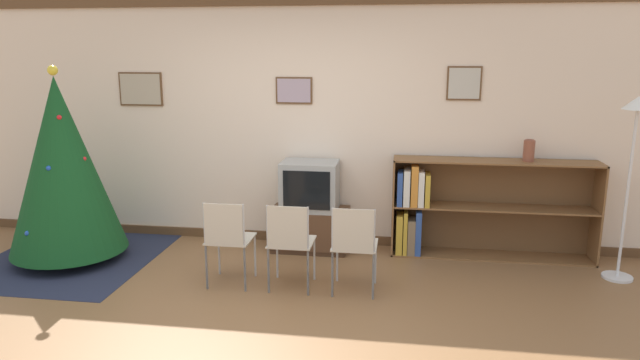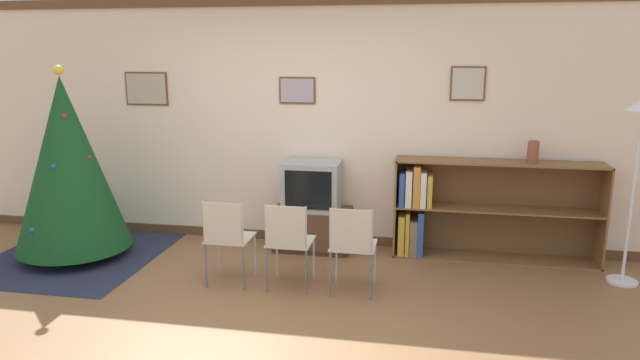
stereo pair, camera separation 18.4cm
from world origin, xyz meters
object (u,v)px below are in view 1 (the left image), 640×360
at_px(bookshelf, 458,208).
at_px(standing_lamp, 634,141).
at_px(folding_chair_left, 228,238).
at_px(folding_chair_right, 354,244).
at_px(tv_console, 310,229).
at_px(folding_chair_center, 290,241).
at_px(television, 310,186).
at_px(christmas_tree, 62,166).
at_px(vase, 529,150).

height_order(bookshelf, standing_lamp, standing_lamp).
distance_m(folding_chair_left, folding_chair_right, 1.16).
relative_size(bookshelf, standing_lamp, 1.20).
xyz_separation_m(tv_console, folding_chair_center, (0.00, -1.11, 0.24)).
bearing_deg(television, tv_console, 90.00).
bearing_deg(christmas_tree, television, 15.38).
relative_size(television, vase, 2.70).
bearing_deg(folding_chair_left, television, 62.38).
xyz_separation_m(tv_console, vase, (2.24, 0.06, 0.92)).
relative_size(folding_chair_center, standing_lamp, 0.47).
xyz_separation_m(christmas_tree, television, (2.43, 0.67, -0.28)).
height_order(christmas_tree, folding_chair_right, christmas_tree).
bearing_deg(folding_chair_left, folding_chair_center, 0.00).
relative_size(folding_chair_left, folding_chair_right, 1.00).
bearing_deg(bookshelf, standing_lamp, -17.01).
bearing_deg(folding_chair_left, christmas_tree, 166.71).
height_order(bookshelf, vase, vase).
relative_size(christmas_tree, bookshelf, 0.96).
bearing_deg(folding_chair_right, folding_chair_left, 180.00).
height_order(christmas_tree, tv_console, christmas_tree).
distance_m(folding_chair_center, bookshelf, 1.97).
relative_size(christmas_tree, vase, 8.91).
bearing_deg(television, folding_chair_right, -62.38).
relative_size(folding_chair_left, bookshelf, 0.39).
height_order(folding_chair_center, bookshelf, bookshelf).
bearing_deg(bookshelf, television, -177.21).
xyz_separation_m(folding_chair_right, standing_lamp, (2.48, 0.73, 0.86)).
xyz_separation_m(folding_chair_left, vase, (2.82, 1.17, 0.68)).
bearing_deg(christmas_tree, folding_chair_right, -8.27).
relative_size(christmas_tree, standing_lamp, 1.14).
height_order(tv_console, folding_chair_left, folding_chair_left).
bearing_deg(folding_chair_center, folding_chair_right, 0.00).
relative_size(christmas_tree, folding_chair_right, 2.43).
distance_m(tv_console, bookshelf, 1.60).
height_order(television, folding_chair_right, television).
xyz_separation_m(bookshelf, standing_lamp, (1.48, -0.45, 0.82)).
bearing_deg(television, vase, 1.59).
distance_m(television, folding_chair_right, 1.27).
height_order(tv_console, standing_lamp, standing_lamp).
distance_m(tv_console, folding_chair_center, 1.13).
bearing_deg(folding_chair_left, vase, 22.49).
distance_m(television, bookshelf, 1.59).
distance_m(folding_chair_left, vase, 3.13).
bearing_deg(standing_lamp, folding_chair_center, -166.58).
relative_size(bookshelf, vase, 9.32).
bearing_deg(television, christmas_tree, -164.62).
relative_size(folding_chair_right, bookshelf, 0.39).
height_order(christmas_tree, television, christmas_tree).
distance_m(folding_chair_right, vase, 2.14).
distance_m(tv_console, folding_chair_left, 1.27).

